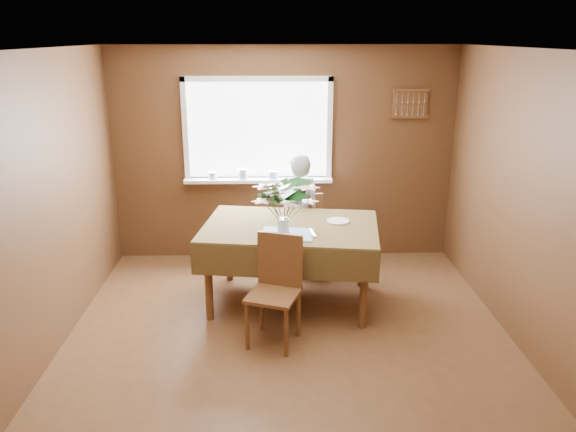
{
  "coord_description": "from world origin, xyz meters",
  "views": [
    {
      "loc": [
        -0.14,
        -4.24,
        2.6
      ],
      "look_at": [
        0.0,
        0.55,
        1.05
      ],
      "focal_mm": 35.0,
      "sensor_mm": 36.0,
      "label": 1
    }
  ],
  "objects_px": {
    "dining_table": "(290,235)",
    "chair_near": "(276,285)",
    "chair_far": "(303,226)",
    "seated_woman": "(298,214)",
    "flower_bouquet": "(283,200)"
  },
  "relations": [
    {
      "from": "dining_table",
      "to": "chair_near",
      "type": "bearing_deg",
      "value": -93.56
    },
    {
      "from": "chair_far",
      "to": "chair_near",
      "type": "distance_m",
      "value": 1.65
    },
    {
      "from": "dining_table",
      "to": "seated_woman",
      "type": "height_order",
      "value": "seated_woman"
    },
    {
      "from": "dining_table",
      "to": "chair_far",
      "type": "distance_m",
      "value": 0.94
    },
    {
      "from": "chair_far",
      "to": "seated_woman",
      "type": "bearing_deg",
      "value": 50.32
    },
    {
      "from": "dining_table",
      "to": "chair_near",
      "type": "distance_m",
      "value": 0.76
    },
    {
      "from": "dining_table",
      "to": "seated_woman",
      "type": "distance_m",
      "value": 0.78
    },
    {
      "from": "chair_near",
      "to": "flower_bouquet",
      "type": "height_order",
      "value": "flower_bouquet"
    },
    {
      "from": "dining_table",
      "to": "chair_far",
      "type": "bearing_deg",
      "value": 86.56
    },
    {
      "from": "seated_woman",
      "to": "chair_far",
      "type": "bearing_deg",
      "value": -127.15
    },
    {
      "from": "chair_far",
      "to": "seated_woman",
      "type": "height_order",
      "value": "seated_woman"
    },
    {
      "from": "chair_far",
      "to": "flower_bouquet",
      "type": "height_order",
      "value": "flower_bouquet"
    },
    {
      "from": "chair_near",
      "to": "seated_woman",
      "type": "height_order",
      "value": "seated_woman"
    },
    {
      "from": "chair_far",
      "to": "flower_bouquet",
      "type": "bearing_deg",
      "value": 67.88
    },
    {
      "from": "seated_woman",
      "to": "dining_table",
      "type": "bearing_deg",
      "value": 75.36
    }
  ]
}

